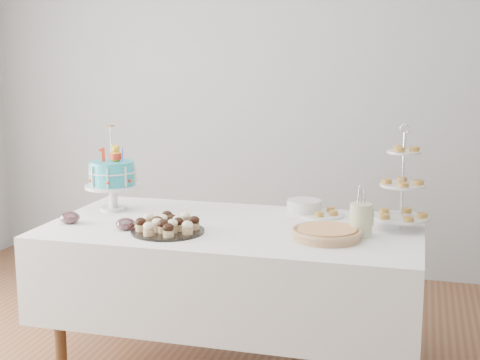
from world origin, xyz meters
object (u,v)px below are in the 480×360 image
(tiered_stand, at_px, (402,186))
(pastry_plate, at_px, (321,213))
(pie, at_px, (327,233))
(plate_stack, at_px, (304,206))
(utensil_pitcher, at_px, (361,219))
(jam_bowl_b, at_px, (126,224))
(jam_bowl_a, at_px, (70,218))
(table, at_px, (233,267))
(birthday_cake, at_px, (113,188))
(cupcake_tray, at_px, (168,224))

(tiered_stand, relative_size, pastry_plate, 2.14)
(pie, distance_m, plate_stack, 0.54)
(pastry_plate, bearing_deg, utensil_pitcher, -56.55)
(pie, bearing_deg, jam_bowl_b, -174.87)
(jam_bowl_a, xyz_separation_m, jam_bowl_b, (0.34, -0.04, -0.00))
(table, distance_m, birthday_cake, 0.85)
(pie, xyz_separation_m, jam_bowl_b, (-1.01, -0.09, -0.00))
(pastry_plate, relative_size, jam_bowl_a, 2.37)
(cupcake_tray, relative_size, pie, 1.07)
(plate_stack, height_order, jam_bowl_a, plate_stack)
(pie, height_order, tiered_stand, tiered_stand)
(pastry_plate, height_order, jam_bowl_b, jam_bowl_b)
(table, xyz_separation_m, pie, (0.51, -0.14, 0.26))
(table, relative_size, cupcake_tray, 5.25)
(jam_bowl_a, bearing_deg, birthday_cake, 75.65)
(jam_bowl_a, bearing_deg, jam_bowl_b, -7.29)
(table, xyz_separation_m, tiered_stand, (0.84, 0.15, 0.45))
(plate_stack, xyz_separation_m, utensil_pitcher, (0.35, -0.41, 0.05))
(cupcake_tray, height_order, jam_bowl_b, cupcake_tray)
(tiered_stand, height_order, utensil_pitcher, tiered_stand)
(table, height_order, pie, pie)
(pastry_plate, distance_m, utensil_pitcher, 0.45)
(birthday_cake, relative_size, utensil_pitcher, 1.95)
(cupcake_tray, distance_m, plate_stack, 0.83)
(plate_stack, xyz_separation_m, pastry_plate, (0.10, -0.04, -0.02))
(table, distance_m, cupcake_tray, 0.44)
(plate_stack, xyz_separation_m, jam_bowl_b, (-0.81, -0.60, -0.01))
(plate_stack, bearing_deg, pastry_plate, -19.01)
(pie, height_order, plate_stack, plate_stack)
(pie, bearing_deg, tiered_stand, 40.98)
(birthday_cake, bearing_deg, pie, -27.27)
(table, relative_size, birthday_cake, 3.99)
(plate_stack, bearing_deg, birthday_cake, -168.57)
(table, bearing_deg, pastry_plate, 39.12)
(birthday_cake, height_order, tiered_stand, tiered_stand)
(pie, bearing_deg, cupcake_tray, -173.82)
(utensil_pitcher, bearing_deg, pastry_plate, 110.16)
(pastry_plate, distance_m, jam_bowl_a, 1.35)
(cupcake_tray, xyz_separation_m, tiered_stand, (1.12, 0.38, 0.18))
(pie, distance_m, tiered_stand, 0.48)
(jam_bowl_a, distance_m, jam_bowl_b, 0.34)
(pie, distance_m, utensil_pitcher, 0.19)
(cupcake_tray, bearing_deg, pie, 6.18)
(table, bearing_deg, jam_bowl_a, -167.59)
(cupcake_tray, distance_m, tiered_stand, 1.19)
(tiered_stand, relative_size, jam_bowl_b, 5.28)
(pastry_plate, bearing_deg, tiered_stand, -22.69)
(table, height_order, utensil_pitcher, utensil_pitcher)
(table, relative_size, pastry_plate, 7.65)
(cupcake_tray, xyz_separation_m, utensil_pitcher, (0.93, 0.18, 0.05))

